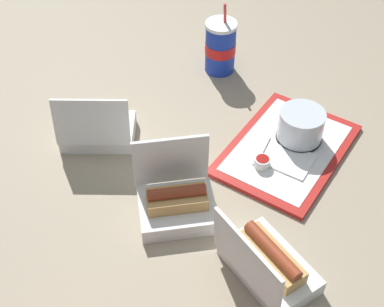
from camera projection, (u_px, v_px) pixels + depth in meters
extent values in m
plane|color=gray|center=(185.00, 176.00, 1.30)|extent=(3.20, 3.20, 0.00)
cube|color=red|center=(287.00, 150.00, 1.36)|extent=(0.38, 0.28, 0.01)
cube|color=white|center=(287.00, 148.00, 1.36)|extent=(0.34, 0.24, 0.00)
cylinder|color=black|center=(299.00, 137.00, 1.38)|extent=(0.12, 0.12, 0.01)
cylinder|color=#BC7084|center=(300.00, 128.00, 1.36)|extent=(0.09, 0.09, 0.06)
cylinder|color=silver|center=(301.00, 125.00, 1.35)|extent=(0.12, 0.12, 0.08)
cylinder|color=white|center=(262.00, 162.00, 1.30)|extent=(0.04, 0.04, 0.02)
cylinder|color=#9E140F|center=(263.00, 159.00, 1.29)|extent=(0.03, 0.03, 0.01)
cube|color=white|center=(292.00, 161.00, 1.32)|extent=(0.10, 0.10, 0.00)
cube|color=white|center=(261.00, 150.00, 1.34)|extent=(0.11, 0.02, 0.00)
cube|color=white|center=(177.00, 210.00, 1.20)|extent=(0.21, 0.22, 0.04)
cube|color=white|center=(172.00, 161.00, 1.19)|extent=(0.12, 0.14, 0.14)
cube|color=tan|center=(177.00, 199.00, 1.18)|extent=(0.13, 0.14, 0.03)
cylinder|color=brown|center=(177.00, 192.00, 1.16)|extent=(0.10, 0.12, 0.03)
cylinder|color=yellow|center=(177.00, 190.00, 1.15)|extent=(0.07, 0.09, 0.01)
cube|color=white|center=(269.00, 267.00, 1.10)|extent=(0.20, 0.23, 0.04)
cube|color=white|center=(246.00, 260.00, 1.01)|extent=(0.10, 0.19, 0.12)
cube|color=tan|center=(271.00, 257.00, 1.07)|extent=(0.12, 0.16, 0.03)
cylinder|color=brown|center=(272.00, 250.00, 1.05)|extent=(0.09, 0.15, 0.03)
cylinder|color=yellow|center=(273.00, 248.00, 1.05)|extent=(0.06, 0.12, 0.01)
cube|color=white|center=(99.00, 131.00, 1.39)|extent=(0.20, 0.22, 0.04)
cube|color=white|center=(91.00, 123.00, 1.29)|extent=(0.11, 0.17, 0.13)
cube|color=tan|center=(97.00, 121.00, 1.36)|extent=(0.12, 0.15, 0.03)
cylinder|color=#9E4728|center=(96.00, 114.00, 1.35)|extent=(0.09, 0.13, 0.03)
cylinder|color=yellow|center=(95.00, 111.00, 1.34)|extent=(0.06, 0.11, 0.01)
cylinder|color=#1938B7|center=(220.00, 48.00, 1.56)|extent=(0.09, 0.09, 0.15)
cylinder|color=red|center=(220.00, 48.00, 1.56)|extent=(0.09, 0.09, 0.03)
cylinder|color=white|center=(221.00, 25.00, 1.51)|extent=(0.09, 0.09, 0.01)
cylinder|color=red|center=(225.00, 13.00, 1.48)|extent=(0.01, 0.01, 0.06)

